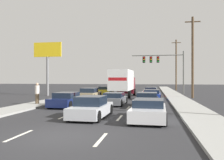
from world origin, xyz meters
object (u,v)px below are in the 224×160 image
Objects in this scene: car_silver at (91,108)px; car_yellow at (105,91)px; car_black at (147,100)px; roadside_billboard at (48,58)px; car_navy at (67,100)px; utility_pole_mid at (193,56)px; utility_pole_far at (176,64)px; pedestrian_near_corner at (37,93)px; car_blue at (152,95)px; car_gray at (114,99)px; car_white at (149,110)px; box_truck at (123,82)px; car_red at (151,92)px; traffic_signal_mast at (159,62)px; car_tan at (90,94)px.

car_yellow is at bearing 99.23° from car_silver.
car_black is 0.55× the size of roadside_billboard.
car_navy is 0.44× the size of utility_pole_mid.
utility_pole_far is at bearing 44.16° from roadside_billboard.
car_black is at bearing 1.87° from pedestrian_near_corner.
car_blue is 15.62m from roadside_billboard.
car_white is at bearing -66.76° from car_gray.
car_navy is at bearing 124.56° from car_silver.
roadside_billboard is 12.83m from pedestrian_near_corner.
car_silver is at bearing -105.46° from car_blue.
roadside_billboard reaches higher than car_black.
car_yellow is 15.10m from car_navy.
box_truck is at bearing 74.13° from car_navy.
car_red is 0.46× the size of utility_pole_far.
car_blue is 0.44× the size of utility_pole_mid.
car_blue is (0.16, -6.62, -0.04)m from car_red.
car_yellow reaches higher than car_white.
car_blue is at bearing -95.63° from traffic_signal_mast.
car_red is (3.52, 3.08, -1.40)m from box_truck.
roadside_billboard is (-7.54, -3.19, 4.68)m from car_yellow.
car_tan is 6.59m from car_gray.
car_yellow is 21.46m from car_white.
box_truck is at bearing 136.17° from car_blue.
car_silver is 0.59× the size of roadside_billboard.
car_white is 0.54× the size of traffic_signal_mast.
pedestrian_near_corner is at bearing -116.15° from utility_pole_far.
car_tan reaches higher than car_black.
car_gray is at bearing -75.04° from car_yellow.
car_navy is at bearing -113.31° from traffic_signal_mast.
box_truck is 2.01× the size of car_gray.
utility_pole_mid is 0.96× the size of utility_pole_far.
car_gray is at bearing -105.74° from utility_pole_far.
pedestrian_near_corner is (-6.40, 5.54, 0.48)m from car_silver.
car_black is at bearing -38.24° from roadside_billboard.
pedestrian_near_corner is (-6.63, -1.46, 0.54)m from car_gray.
car_white is (0.05, -19.68, 0.00)m from car_red.
car_black is 0.40× the size of utility_pole_far.
box_truck is at bearing 59.76° from pedestrian_near_corner.
utility_pole_far reaches higher than traffic_signal_mast.
car_red is 16.87m from pedestrian_near_corner.
car_gray is at bearing 88.15° from car_silver.
pedestrian_near_corner is (4.39, -11.30, -4.20)m from roadside_billboard.
utility_pole_mid is (8.31, 15.87, 4.46)m from car_silver.
car_tan is 7.03m from car_blue.
car_silver is at bearing -74.16° from car_tan.
car_red is 1.12× the size of car_white.
roadside_billboard is at bearing 176.68° from box_truck.
box_truck is 1.92× the size of car_blue.
utility_pole_far reaches higher than car_tan.
utility_pole_mid is at bearing -89.66° from utility_pole_far.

